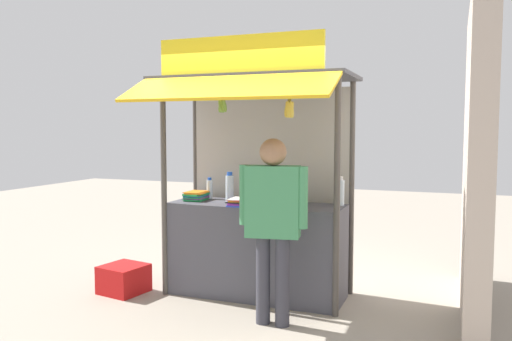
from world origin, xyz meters
TOP-DOWN VIEW (x-y plane):
  - ground_plane at (0.00, 0.00)m, footprint 20.00×20.00m
  - stall_counter at (0.00, 0.00)m, footprint 1.84×0.61m
  - stall_structure at (0.00, 0.09)m, footprint 2.04×1.46m
  - water_bottle_back_left at (0.85, 0.20)m, footprint 0.08×0.08m
  - water_bottle_center at (-0.33, 0.07)m, footprint 0.09×0.09m
  - water_bottle_front_left at (-0.62, 0.17)m, footprint 0.07×0.07m
  - magazine_stack_front_right at (-0.11, -0.19)m, footprint 0.21×0.28m
  - magazine_stack_mid_left at (-0.71, 0.01)m, footprint 0.22×0.29m
  - banana_bunch_rightmost at (-0.19, -0.41)m, footprint 0.09×0.09m
  - banana_bunch_inner_left at (0.49, -0.41)m, footprint 0.10×0.10m
  - vendor_person at (0.44, -0.71)m, footprint 0.64×0.28m
  - plastic_crate at (-1.37, -0.42)m, footprint 0.49×0.49m
  - neighbour_wall at (2.12, 0.30)m, footprint 0.20×2.40m

SIDE VIEW (x-z plane):
  - ground_plane at x=0.00m, z-range 0.00..0.00m
  - plastic_crate at x=-1.37m, z-range 0.00..0.30m
  - stall_counter at x=0.00m, z-range 0.00..0.98m
  - vendor_person at x=0.44m, z-range 0.17..1.85m
  - magazine_stack_front_right at x=-0.11m, z-range 0.98..1.06m
  - magazine_stack_mid_left at x=-0.71m, z-range 0.98..1.08m
  - water_bottle_front_left at x=-0.62m, z-range 0.97..1.21m
  - water_bottle_back_left at x=0.85m, z-range 0.97..1.27m
  - water_bottle_center at x=-0.33m, z-range 0.97..1.29m
  - neighbour_wall at x=2.12m, z-range 0.00..2.93m
  - stall_structure at x=0.00m, z-range 0.26..2.90m
  - banana_bunch_inner_left at x=0.49m, z-range 1.80..2.09m
  - banana_bunch_rightmost at x=-0.19m, z-range 1.87..2.11m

